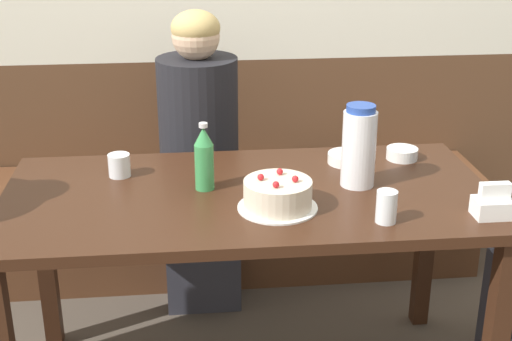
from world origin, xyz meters
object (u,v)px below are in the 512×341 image
object	(u,v)px
water_pitcher	(359,147)
soju_bottle	(204,158)
birthday_cake	(278,195)
bowl_soup_white	(347,158)
bench_seat	(231,222)
glass_tumbler_short	(386,207)
napkin_holder	(493,204)
bowl_rice_small	(402,154)
person_grey_tee	(200,170)
glass_water_tall	(119,165)

from	to	relation	value
water_pitcher	soju_bottle	distance (m)	0.49
birthday_cake	bowl_soup_white	world-z (taller)	birthday_cake
bench_seat	glass_tumbler_short	bearing A→B (deg)	-71.19
napkin_holder	bowl_rice_small	xyz separation A→B (m)	(-0.12, 0.49, -0.02)
water_pitcher	bench_seat	bearing A→B (deg)	113.57
bench_seat	person_grey_tee	size ratio (longest dim) A/B	1.81
bench_seat	bowl_rice_small	size ratio (longest dim) A/B	19.92
bench_seat	glass_tumbler_short	xyz separation A→B (m)	(0.37, -1.09, 0.56)
birthday_cake	water_pitcher	world-z (taller)	water_pitcher
napkin_holder	glass_tumbler_short	distance (m)	0.32
glass_water_tall	person_grey_tee	bearing A→B (deg)	59.50
bowl_rice_small	water_pitcher	bearing A→B (deg)	-134.80
birthday_cake	water_pitcher	xyz separation A→B (m)	(0.28, 0.15, 0.09)
soju_bottle	person_grey_tee	bearing A→B (deg)	90.28
water_pitcher	person_grey_tee	world-z (taller)	person_grey_tee
napkin_holder	bowl_soup_white	bearing A→B (deg)	124.56
bowl_soup_white	glass_tumbler_short	world-z (taller)	glass_tumbler_short
water_pitcher	glass_water_tall	world-z (taller)	water_pitcher
bench_seat	water_pitcher	xyz separation A→B (m)	(0.35, -0.81, 0.64)
bowl_rice_small	glass_water_tall	size ratio (longest dim) A/B	1.45
soju_bottle	bowl_rice_small	xyz separation A→B (m)	(0.70, 0.20, -0.08)
bowl_soup_white	glass_tumbler_short	xyz separation A→B (m)	(0.01, -0.47, 0.03)
birthday_cake	bowl_rice_small	size ratio (longest dim) A/B	2.19
water_pitcher	glass_tumbler_short	size ratio (longest dim) A/B	2.80
soju_bottle	bowl_rice_small	bearing A→B (deg)	15.60
bowl_rice_small	bench_seat	bearing A→B (deg)	133.47
napkin_holder	bowl_soup_white	size ratio (longest dim) A/B	0.81
bench_seat	birthday_cake	world-z (taller)	birthday_cake
bench_seat	water_pitcher	world-z (taller)	water_pitcher
bowl_soup_white	glass_water_tall	world-z (taller)	glass_water_tall
bowl_rice_small	glass_water_tall	xyz separation A→B (m)	(-0.98, -0.06, 0.02)
water_pitcher	soju_bottle	world-z (taller)	water_pitcher
birthday_cake	bowl_rice_small	world-z (taller)	birthday_cake
bench_seat	glass_water_tall	xyz separation A→B (m)	(-0.41, -0.66, 0.55)
bench_seat	water_pitcher	size ratio (longest dim) A/B	8.21
birthday_cake	person_grey_tee	bearing A→B (deg)	105.39
bench_seat	bowl_rice_small	bearing A→B (deg)	-46.53
napkin_holder	person_grey_tee	distance (m)	1.23
glass_water_tall	glass_tumbler_short	bearing A→B (deg)	-28.93
bench_seat	glass_water_tall	size ratio (longest dim) A/B	28.89
bench_seat	napkin_holder	distance (m)	1.40
soju_bottle	bowl_soup_white	bearing A→B (deg)	19.47
glass_tumbler_short	bench_seat	bearing A→B (deg)	108.81
bowl_rice_small	person_grey_tee	distance (m)	0.83
bowl_rice_small	glass_tumbler_short	size ratio (longest dim) A/B	1.16
water_pitcher	person_grey_tee	xyz separation A→B (m)	(-0.49, 0.62, -0.30)
soju_bottle	glass_tumbler_short	bearing A→B (deg)	-30.37
bowl_soup_white	birthday_cake	bearing A→B (deg)	-129.69
soju_bottle	birthday_cake	bearing A→B (deg)	-39.47
glass_water_tall	glass_tumbler_short	world-z (taller)	glass_tumbler_short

